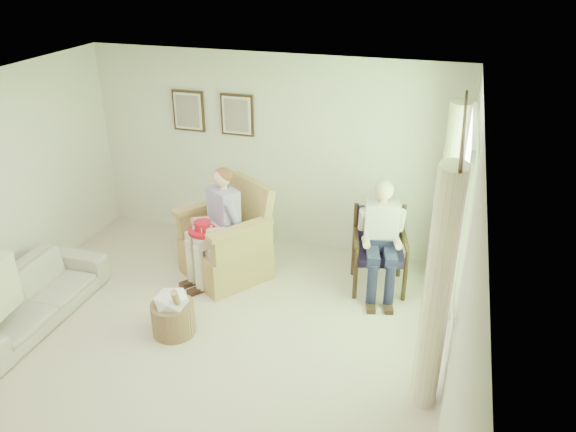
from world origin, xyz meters
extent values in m
plane|color=beige|center=(0.00, 0.00, 0.00)|extent=(5.50, 5.50, 0.00)
cube|color=silver|center=(0.00, 2.75, 1.30)|extent=(5.00, 0.04, 2.60)
cube|color=silver|center=(2.50, 0.00, 1.30)|extent=(0.04, 5.50, 2.60)
cube|color=white|center=(0.00, 0.00, 2.60)|extent=(5.00, 5.50, 0.02)
cube|color=#2D6B23|center=(2.47, 1.20, 1.55)|extent=(0.02, 1.40, 1.50)
cube|color=white|center=(2.46, 1.20, 2.33)|extent=(0.04, 1.52, 0.06)
cube|color=white|center=(2.46, 1.20, 0.77)|extent=(0.04, 1.52, 0.06)
cylinder|color=#382114|center=(2.37, 1.20, 2.35)|extent=(0.03, 2.50, 0.03)
cylinder|color=beige|center=(2.33, 0.22, 1.15)|extent=(0.34, 0.34, 2.30)
cylinder|color=beige|center=(2.33, 2.18, 1.15)|extent=(0.34, 0.34, 2.30)
cube|color=#382114|center=(-1.15, 2.72, 1.78)|extent=(0.45, 0.03, 0.55)
cube|color=silver|center=(-1.15, 2.70, 1.78)|extent=(0.39, 0.01, 0.49)
cube|color=tan|center=(-1.15, 2.69, 1.78)|extent=(0.33, 0.01, 0.43)
cube|color=#382114|center=(-0.45, 2.72, 1.78)|extent=(0.45, 0.03, 0.55)
cube|color=silver|center=(-0.45, 2.70, 1.78)|extent=(0.39, 0.01, 0.49)
cube|color=tan|center=(-0.45, 2.69, 1.78)|extent=(0.33, 0.01, 0.43)
cube|color=tan|center=(-0.25, 1.66, 0.23)|extent=(0.89, 0.87, 0.47)
cube|color=beige|center=(-0.25, 1.63, 0.52)|extent=(0.69, 0.67, 0.11)
cube|color=tan|center=(-0.25, 2.03, 0.85)|extent=(0.83, 0.25, 0.70)
cube|color=tan|center=(-0.66, 1.66, 0.65)|extent=(0.11, 0.80, 0.34)
cube|color=tan|center=(0.16, 1.66, 0.65)|extent=(0.11, 0.80, 0.34)
cylinder|color=black|center=(1.34, 1.68, 0.21)|extent=(0.05, 0.05, 0.42)
cylinder|color=black|center=(1.91, 1.68, 0.21)|extent=(0.05, 0.05, 0.42)
cylinder|color=black|center=(1.34, 2.21, 0.21)|extent=(0.05, 0.05, 0.42)
cylinder|color=black|center=(1.91, 2.21, 0.21)|extent=(0.05, 0.05, 0.42)
cube|color=#221A3A|center=(1.63, 1.94, 0.47)|extent=(0.55, 0.53, 0.10)
cube|color=#221A3A|center=(1.63, 2.20, 0.72)|extent=(0.51, 0.07, 0.48)
imported|color=beige|center=(-1.95, 0.17, 0.27)|extent=(1.88, 0.74, 0.55)
cube|color=beige|center=(-0.25, 1.62, 0.69)|extent=(0.40, 0.26, 0.16)
cube|color=#A693D0|center=(-0.25, 1.64, 0.97)|extent=(0.39, 0.24, 0.46)
sphere|color=#DDAD8E|center=(-0.25, 1.63, 1.34)|extent=(0.21, 0.21, 0.21)
ellipsoid|color=brown|center=(-0.25, 1.66, 1.37)|extent=(0.22, 0.22, 0.18)
cube|color=beige|center=(-0.35, 1.40, 0.64)|extent=(0.14, 0.44, 0.13)
cube|color=beige|center=(-0.15, 1.40, 0.64)|extent=(0.14, 0.44, 0.13)
cylinder|color=beige|center=(-0.35, 1.20, 0.33)|extent=(0.12, 0.12, 0.59)
cylinder|color=beige|center=(-0.15, 1.20, 0.33)|extent=(0.12, 0.12, 0.59)
cube|color=#1B1C3C|center=(1.63, 1.95, 0.62)|extent=(0.40, 0.26, 0.16)
cube|color=beige|center=(1.63, 1.97, 0.90)|extent=(0.39, 0.24, 0.46)
sphere|color=#DDAD8E|center=(1.63, 1.96, 1.27)|extent=(0.21, 0.21, 0.21)
ellipsoid|color=#B7B2AD|center=(1.63, 1.98, 1.30)|extent=(0.22, 0.22, 0.18)
cube|color=#1B1C3C|center=(1.53, 1.73, 0.57)|extent=(0.14, 0.44, 0.13)
cube|color=#1B1C3C|center=(1.73, 1.73, 0.57)|extent=(0.14, 0.44, 0.13)
cylinder|color=#1B1C3C|center=(1.53, 1.53, 0.29)|extent=(0.12, 0.12, 0.52)
cylinder|color=#1B1C3C|center=(1.73, 1.53, 0.29)|extent=(0.12, 0.12, 0.52)
cylinder|color=red|center=(-0.40, 1.39, 0.74)|extent=(0.35, 0.35, 0.04)
cylinder|color=red|center=(-0.40, 1.39, 0.80)|extent=(0.20, 0.20, 0.12)
cube|color=white|center=(-0.30, 1.39, 0.80)|extent=(0.05, 0.01, 0.05)
cube|color=white|center=(-0.37, 1.49, 0.80)|extent=(0.02, 0.05, 0.05)
cube|color=white|center=(-0.48, 1.45, 0.80)|extent=(0.04, 0.03, 0.05)
cube|color=white|center=(-0.48, 1.33, 0.80)|extent=(0.04, 0.03, 0.05)
cube|color=white|center=(-0.37, 1.29, 0.80)|extent=(0.02, 0.05, 0.05)
cylinder|color=tan|center=(-0.33, 0.41, 0.18)|extent=(0.49, 0.49, 0.36)
ellipsoid|color=white|center=(-0.33, 0.41, 0.41)|extent=(0.41, 0.41, 0.25)
cylinder|color=#A57F56|center=(-0.23, 0.36, 0.41)|extent=(0.18, 0.33, 0.54)
camera|label=1|loc=(2.29, -3.94, 3.81)|focal=35.00mm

